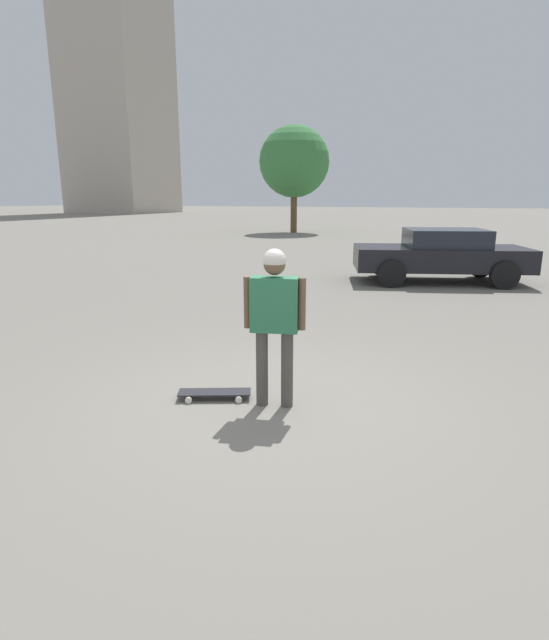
% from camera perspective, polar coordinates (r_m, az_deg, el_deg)
% --- Properties ---
extents(ground_plane, '(220.00, 220.00, 0.00)m').
position_cam_1_polar(ground_plane, '(5.25, -0.00, -9.69)').
color(ground_plane, gray).
extents(person, '(0.31, 0.60, 1.62)m').
position_cam_1_polar(person, '(4.93, -0.00, 1.03)').
color(person, '#4C4742').
rests_on(person, ground_plane).
extents(skateboard, '(0.52, 0.79, 0.08)m').
position_cam_1_polar(skateboard, '(5.42, -6.87, -8.26)').
color(skateboard, '#232328').
rests_on(skateboard, ground_plane).
extents(car_parked_near, '(3.07, 4.57, 1.33)m').
position_cam_1_polar(car_parked_near, '(13.35, 18.46, 7.16)').
color(car_parked_near, black).
rests_on(car_parked_near, ground_plane).
extents(building_block_distant, '(11.25, 12.11, 37.63)m').
position_cam_1_polar(building_block_distant, '(78.63, -17.71, 25.49)').
color(building_block_distant, '#B2A899').
rests_on(building_block_distant, ground_plane).
extents(tree_distant, '(4.21, 4.21, 6.30)m').
position_cam_1_polar(tree_distant, '(31.33, 2.27, 17.61)').
color(tree_distant, brown).
rests_on(tree_distant, ground_plane).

